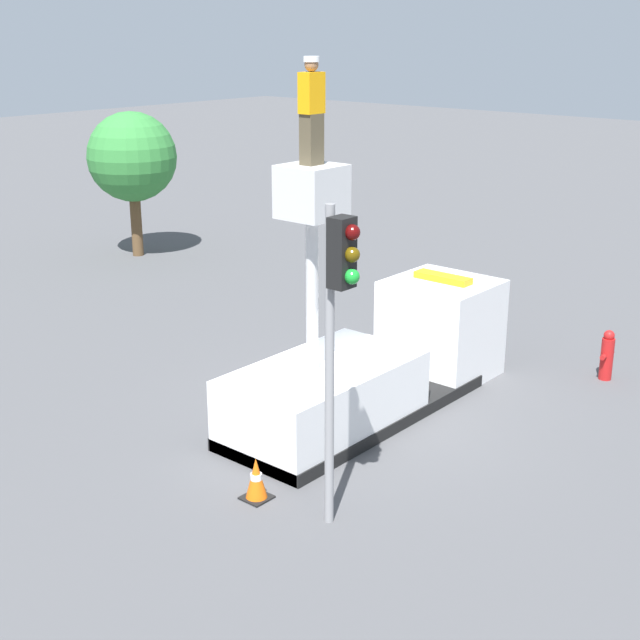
% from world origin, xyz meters
% --- Properties ---
extents(ground_plane, '(120.00, 120.00, 0.00)m').
position_xyz_m(ground_plane, '(0.00, 0.00, 0.00)').
color(ground_plane, '#4C4C4F').
extents(bucket_truck, '(6.85, 2.17, 5.03)m').
position_xyz_m(bucket_truck, '(0.59, 0.00, 0.90)').
color(bucket_truck, black).
rests_on(bucket_truck, ground).
extents(worker, '(0.40, 0.26, 1.75)m').
position_xyz_m(worker, '(-1.31, 0.00, 5.91)').
color(worker, brown).
rests_on(worker, bucket_truck).
extents(traffic_light_pole, '(0.34, 0.57, 4.93)m').
position_xyz_m(traffic_light_pole, '(-3.34, -2.24, 3.50)').
color(traffic_light_pole, gray).
rests_on(traffic_light_pole, ground).
extents(fire_hydrant, '(0.51, 0.27, 1.11)m').
position_xyz_m(fire_hydrant, '(4.99, -2.90, 0.54)').
color(fire_hydrant, red).
rests_on(fire_hydrant, ground).
extents(traffic_cone_rear, '(0.44, 0.44, 0.71)m').
position_xyz_m(traffic_cone_rear, '(-3.57, -0.77, 0.34)').
color(traffic_cone_rear, black).
rests_on(traffic_cone_rear, ground).
extents(tree_left_bg, '(2.87, 2.87, 4.69)m').
position_xyz_m(tree_left_bg, '(5.40, 13.49, 3.23)').
color(tree_left_bg, brown).
rests_on(tree_left_bg, ground).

